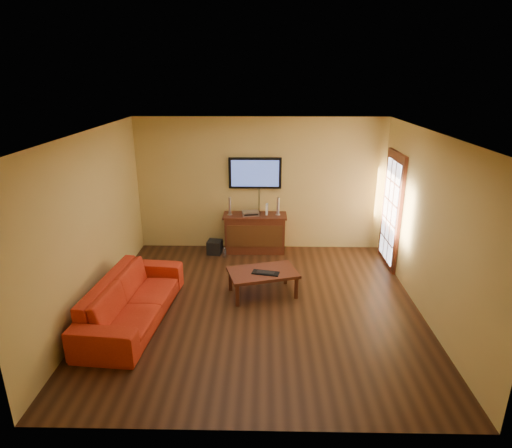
{
  "coord_description": "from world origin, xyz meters",
  "views": [
    {
      "loc": [
        0.08,
        -5.94,
        3.47
      ],
      "look_at": [
        -0.05,
        0.8,
        1.1
      ],
      "focal_mm": 30.0,
      "sensor_mm": 36.0,
      "label": 1
    }
  ],
  "objects_px": {
    "media_console": "(255,233)",
    "keyboard": "(266,273)",
    "av_receiver": "(251,213)",
    "subwoofer": "(215,247)",
    "speaker_left": "(230,207)",
    "television": "(255,173)",
    "sofa": "(132,293)",
    "game_console": "(267,209)",
    "coffee_table": "(263,274)",
    "bottle": "(224,253)",
    "speaker_right": "(278,207)"
  },
  "relations": [
    {
      "from": "game_console",
      "to": "subwoofer",
      "type": "distance_m",
      "value": 1.32
    },
    {
      "from": "speaker_right",
      "to": "media_console",
      "type": "bearing_deg",
      "value": -179.78
    },
    {
      "from": "speaker_left",
      "to": "keyboard",
      "type": "distance_m",
      "value": 2.11
    },
    {
      "from": "coffee_table",
      "to": "bottle",
      "type": "distance_m",
      "value": 1.71
    },
    {
      "from": "speaker_left",
      "to": "speaker_right",
      "type": "distance_m",
      "value": 0.97
    },
    {
      "from": "speaker_right",
      "to": "television",
      "type": "bearing_deg",
      "value": 156.5
    },
    {
      "from": "media_console",
      "to": "speaker_right",
      "type": "relative_size",
      "value": 3.56
    },
    {
      "from": "bottle",
      "to": "sofa",
      "type": "bearing_deg",
      "value": -116.08
    },
    {
      "from": "speaker_right",
      "to": "subwoofer",
      "type": "height_order",
      "value": "speaker_right"
    },
    {
      "from": "sofa",
      "to": "game_console",
      "type": "height_order",
      "value": "game_console"
    },
    {
      "from": "media_console",
      "to": "television",
      "type": "distance_m",
      "value": 1.22
    },
    {
      "from": "coffee_table",
      "to": "sofa",
      "type": "xyz_separation_m",
      "value": [
        -1.92,
        -0.83,
        0.08
      ]
    },
    {
      "from": "sofa",
      "to": "bottle",
      "type": "distance_m",
      "value": 2.61
    },
    {
      "from": "television",
      "to": "keyboard",
      "type": "xyz_separation_m",
      "value": [
        0.22,
        -2.12,
        -1.17
      ]
    },
    {
      "from": "sofa",
      "to": "speaker_right",
      "type": "bearing_deg",
      "value": -34.33
    },
    {
      "from": "coffee_table",
      "to": "speaker_left",
      "type": "xyz_separation_m",
      "value": [
        -0.68,
        1.83,
        0.59
      ]
    },
    {
      "from": "sofa",
      "to": "game_console",
      "type": "bearing_deg",
      "value": -30.98
    },
    {
      "from": "coffee_table",
      "to": "sofa",
      "type": "bearing_deg",
      "value": -156.69
    },
    {
      "from": "media_console",
      "to": "speaker_left",
      "type": "bearing_deg",
      "value": -178.57
    },
    {
      "from": "bottle",
      "to": "television",
      "type": "bearing_deg",
      "value": 42.01
    },
    {
      "from": "speaker_left",
      "to": "speaker_right",
      "type": "bearing_deg",
      "value": 0.85
    },
    {
      "from": "media_console",
      "to": "av_receiver",
      "type": "bearing_deg",
      "value": -170.31
    },
    {
      "from": "television",
      "to": "game_console",
      "type": "xyz_separation_m",
      "value": [
        0.24,
        -0.16,
        -0.7
      ]
    },
    {
      "from": "av_receiver",
      "to": "game_console",
      "type": "bearing_deg",
      "value": 0.44
    },
    {
      "from": "sofa",
      "to": "game_console",
      "type": "relative_size",
      "value": 10.82
    },
    {
      "from": "media_console",
      "to": "keyboard",
      "type": "relative_size",
      "value": 2.76
    },
    {
      "from": "speaker_right",
      "to": "game_console",
      "type": "bearing_deg",
      "value": 170.38
    },
    {
      "from": "media_console",
      "to": "speaker_left",
      "type": "xyz_separation_m",
      "value": [
        -0.5,
        -0.01,
        0.56
      ]
    },
    {
      "from": "speaker_right",
      "to": "sofa",
      "type": "bearing_deg",
      "value": -129.6
    },
    {
      "from": "coffee_table",
      "to": "game_console",
      "type": "relative_size",
      "value": 5.85
    },
    {
      "from": "av_receiver",
      "to": "bottle",
      "type": "bearing_deg",
      "value": -156.74
    },
    {
      "from": "sofa",
      "to": "subwoofer",
      "type": "height_order",
      "value": "sofa"
    },
    {
      "from": "subwoofer",
      "to": "bottle",
      "type": "bearing_deg",
      "value": -34.86
    },
    {
      "from": "television",
      "to": "keyboard",
      "type": "distance_m",
      "value": 2.43
    },
    {
      "from": "subwoofer",
      "to": "speaker_right",
      "type": "bearing_deg",
      "value": 14.36
    },
    {
      "from": "television",
      "to": "keyboard",
      "type": "relative_size",
      "value": 2.29
    },
    {
      "from": "television",
      "to": "game_console",
      "type": "height_order",
      "value": "television"
    },
    {
      "from": "speaker_left",
      "to": "keyboard",
      "type": "xyz_separation_m",
      "value": [
        0.72,
        -1.91,
        -0.53
      ]
    },
    {
      "from": "av_receiver",
      "to": "subwoofer",
      "type": "height_order",
      "value": "av_receiver"
    },
    {
      "from": "game_console",
      "to": "coffee_table",
      "type": "bearing_deg",
      "value": -87.96
    },
    {
      "from": "television",
      "to": "coffee_table",
      "type": "distance_m",
      "value": 2.4
    },
    {
      "from": "keyboard",
      "to": "media_console",
      "type": "bearing_deg",
      "value": 96.46
    },
    {
      "from": "speaker_left",
      "to": "media_console",
      "type": "bearing_deg",
      "value": 1.43
    },
    {
      "from": "speaker_left",
      "to": "av_receiver",
      "type": "xyz_separation_m",
      "value": [
        0.42,
        -0.0,
        -0.13
      ]
    },
    {
      "from": "media_console",
      "to": "bottle",
      "type": "distance_m",
      "value": 0.76
    },
    {
      "from": "av_receiver",
      "to": "subwoofer",
      "type": "relative_size",
      "value": 1.19
    },
    {
      "from": "sofa",
      "to": "bottle",
      "type": "relative_size",
      "value": 10.81
    },
    {
      "from": "speaker_left",
      "to": "television",
      "type": "bearing_deg",
      "value": 23.23
    },
    {
      "from": "media_console",
      "to": "game_console",
      "type": "bearing_deg",
      "value": 9.31
    },
    {
      "from": "keyboard",
      "to": "sofa",
      "type": "bearing_deg",
      "value": -159.09
    }
  ]
}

